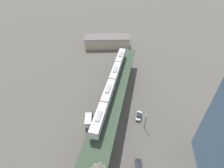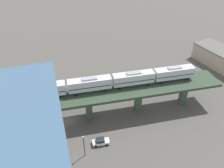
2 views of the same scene
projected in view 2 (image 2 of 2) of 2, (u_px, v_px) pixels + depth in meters
The scene contains 7 objects.
ground_plane at pixel (68, 121), 64.07m from camera, with size 400.00×400.00×0.00m, color #4C4944.
elevated_viaduct at pixel (64, 102), 59.72m from camera, with size 14.96×92.37×8.72m.
subway_train at pixel (112, 81), 61.19m from camera, with size 6.38×49.87×4.45m.
street_car_black at pixel (20, 162), 51.71m from camera, with size 2.07×4.46×1.89m.
street_car_white at pixel (101, 141), 56.75m from camera, with size 2.36×4.58×1.89m.
delivery_truck at pixel (71, 99), 69.61m from camera, with size 3.44×7.48×3.20m.
street_lamp at pixel (84, 144), 52.08m from camera, with size 0.44×0.44×6.94m.
Camera 2 is at (47.66, -1.15, 46.06)m, focal length 35.00 mm.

